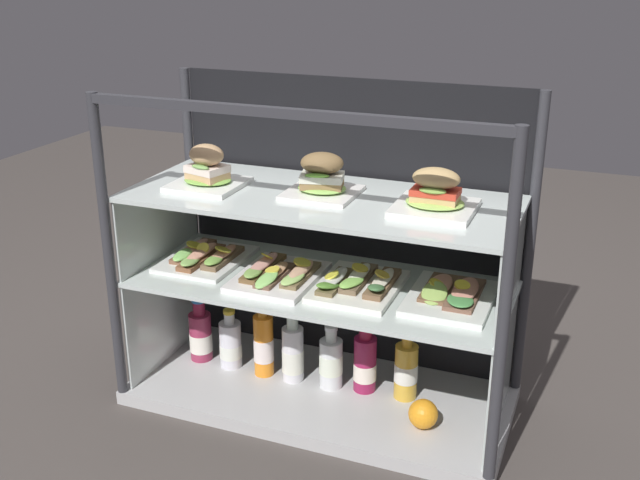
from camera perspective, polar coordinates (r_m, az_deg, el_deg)
ground_plane at (r=2.38m, az=0.00°, el=-12.09°), size 6.00×6.00×0.02m
case_base_deck at (r=2.36m, az=0.00°, el=-11.46°), size 1.13×0.49×0.04m
case_frame at (r=2.27m, az=1.35°, el=0.87°), size 1.13×0.49×0.94m
riser_lower_tier at (r=2.27m, az=0.00°, el=-7.38°), size 1.07×0.43×0.34m
shelf_lower_glass at (r=2.19m, az=0.00°, el=-3.30°), size 1.08×0.45×0.01m
riser_upper_tier at (r=2.14m, az=0.00°, el=-0.17°), size 1.07×0.43×0.24m
shelf_upper_glass at (r=2.10m, az=0.00°, el=3.10°), size 1.08×0.45×0.01m
plated_roll_sandwich_near_left_corner at (r=2.19m, az=-8.44°, el=5.09°), size 0.20×0.20×0.12m
plated_roll_sandwich_center at (r=2.10m, az=0.08°, el=4.61°), size 0.19×0.19×0.12m
plated_roll_sandwich_mid_right at (r=1.98m, az=8.62°, el=3.22°), size 0.21×0.21×0.12m
open_sandwich_tray_near_left_corner at (r=2.34m, az=-8.62°, el=-1.24°), size 0.22×0.29×0.06m
open_sandwich_tray_left_of_center at (r=2.19m, az=-3.16°, el=-2.59°), size 0.22×0.29×0.06m
open_sandwich_tray_near_right_corner at (r=2.13m, az=2.89°, el=-3.29°), size 0.22×0.29×0.06m
open_sandwich_tray_far_left at (r=2.09m, az=9.80°, el=-4.11°), size 0.22×0.29×0.06m
juice_bottle_front_left_end at (r=2.50m, az=-8.93°, el=-7.06°), size 0.07×0.07×0.22m
juice_bottle_front_fourth at (r=2.45m, az=-6.71°, el=-7.76°), size 0.07×0.07×0.20m
juice_bottle_front_middle at (r=2.39m, az=-4.24°, el=-7.82°), size 0.06×0.06×0.25m
juice_bottle_front_right_end at (r=2.36m, az=-2.05°, el=-8.50°), size 0.07×0.07×0.23m
juice_bottle_near_post at (r=2.32m, az=0.83°, el=-9.10°), size 0.07×0.07×0.20m
juice_bottle_back_center at (r=2.31m, az=3.39°, el=-9.17°), size 0.07×0.07×0.23m
juice_bottle_tucked_behind at (r=2.28m, az=6.46°, el=-9.64°), size 0.07×0.07×0.23m
orange_fruit_beside_bottles at (r=2.18m, az=7.73°, el=-12.78°), size 0.08×0.08×0.08m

